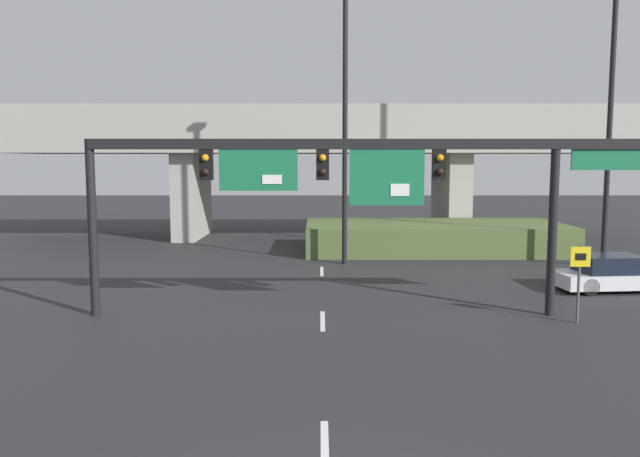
% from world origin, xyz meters
% --- Properties ---
extents(lane_markings, '(0.14, 28.17, 0.01)m').
position_xyz_m(lane_markings, '(0.00, 15.54, 0.00)').
color(lane_markings, silver).
rests_on(lane_markings, ground).
extents(signal_gantry, '(17.88, 0.44, 5.56)m').
position_xyz_m(signal_gantry, '(1.12, 11.96, 4.57)').
color(signal_gantry, black).
rests_on(signal_gantry, ground).
extents(speed_limit_sign, '(0.60, 0.11, 2.39)m').
position_xyz_m(speed_limit_sign, '(7.70, 10.97, 1.56)').
color(speed_limit_sign, '#4C4C4C').
rests_on(speed_limit_sign, ground).
extents(highway_light_pole_near, '(0.70, 0.36, 12.99)m').
position_xyz_m(highway_light_pole_near, '(1.08, 21.85, 6.87)').
color(highway_light_pole_near, black).
rests_on(highway_light_pole_near, ground).
extents(highway_light_pole_far, '(0.70, 0.36, 17.31)m').
position_xyz_m(highway_light_pole_far, '(12.95, 20.89, 9.04)').
color(highway_light_pole_far, black).
rests_on(highway_light_pole_far, ground).
extents(overpass_bridge, '(38.93, 7.64, 8.13)m').
position_xyz_m(overpass_bridge, '(0.00, 32.34, 5.82)').
color(overpass_bridge, '#A39E93').
rests_on(overpass_bridge, ground).
extents(grass_embankment, '(13.79, 6.18, 1.52)m').
position_xyz_m(grass_embankment, '(6.11, 26.13, 0.76)').
color(grass_embankment, '#4C6033').
rests_on(grass_embankment, ground).
extents(parked_sedan_near_right, '(4.36, 2.21, 1.35)m').
position_xyz_m(parked_sedan_near_right, '(10.93, 15.77, 0.63)').
color(parked_sedan_near_right, silver).
rests_on(parked_sedan_near_right, ground).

